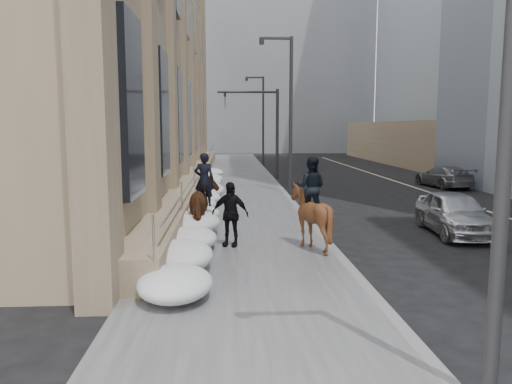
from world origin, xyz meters
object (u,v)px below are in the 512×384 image
car_silver (454,213)px  mounted_horse_right (310,211)px  pedestrian (230,214)px  car_grey (444,177)px  mounted_horse_left (205,202)px

car_silver → mounted_horse_right: bearing=-153.0°
pedestrian → car_grey: size_ratio=0.43×
car_silver → car_grey: car_silver is taller
mounted_horse_left → mounted_horse_right: same height
mounted_horse_left → mounted_horse_right: bearing=141.7°
mounted_horse_left → pedestrian: 2.02m
car_grey → pedestrian: bearing=41.5°
mounted_horse_right → car_grey: 17.82m
pedestrian → car_silver: pedestrian is taller
mounted_horse_left → car_grey: size_ratio=0.60×
mounted_horse_left → pedestrian: size_ratio=1.39×
mounted_horse_right → car_silver: size_ratio=0.62×
mounted_horse_left → car_silver: 8.16m
mounted_horse_left → pedestrian: mounted_horse_left is taller
car_silver → car_grey: 13.50m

